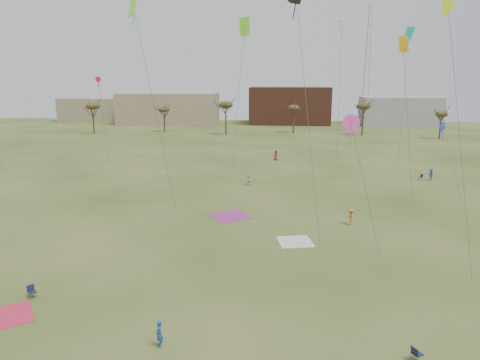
# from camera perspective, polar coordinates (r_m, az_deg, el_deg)

# --- Properties ---
(ground) EXTENTS (260.00, 260.00, 0.00)m
(ground) POSITION_cam_1_polar(r_m,az_deg,el_deg) (31.21, -2.45, -15.00)
(ground) COLOR #2D4916
(ground) RESTS_ON ground
(flyer_near_right) EXTENTS (0.65, 0.70, 1.61)m
(flyer_near_right) POSITION_cam_1_polar(r_m,az_deg,el_deg) (26.16, -10.55, -19.23)
(flyer_near_right) COLOR #205393
(flyer_near_right) RESTS_ON ground
(flyer_mid_b) EXTENTS (0.72, 1.17, 1.75)m
(flyer_mid_b) POSITION_cam_1_polar(r_m,az_deg,el_deg) (46.25, 14.30, -4.67)
(flyer_mid_b) COLOR #B26B21
(flyer_mid_b) RESTS_ON ground
(spectator_mid_e) EXTENTS (0.94, 0.88, 1.53)m
(spectator_mid_e) POSITION_cam_1_polar(r_m,az_deg,el_deg) (61.24, 1.13, -0.00)
(spectator_mid_e) COLOR silver
(spectator_mid_e) RESTS_ON ground
(flyer_far_b) EXTENTS (1.08, 0.95, 1.86)m
(flyer_far_b) POSITION_cam_1_polar(r_m,az_deg,el_deg) (80.36, 4.72, 3.25)
(flyer_far_b) COLOR #9F1B3D
(flyer_far_b) RESTS_ON ground
(flyer_far_c) EXTENTS (0.91, 1.28, 1.78)m
(flyer_far_c) POSITION_cam_1_polar(r_m,az_deg,el_deg) (70.16, 23.75, 0.68)
(flyer_far_c) COLOR #1D5289
(flyer_far_c) RESTS_ON ground
(blanket_red) EXTENTS (4.31, 4.31, 0.03)m
(blanket_red) POSITION_cam_1_polar(r_m,az_deg,el_deg) (32.47, -28.46, -15.52)
(blanket_red) COLOR #D12948
(blanket_red) RESTS_ON ground
(blanket_cream) EXTENTS (3.63, 3.63, 0.03)m
(blanket_cream) POSITION_cam_1_polar(r_m,az_deg,el_deg) (40.87, 7.25, -8.05)
(blanket_cream) COLOR silver
(blanket_cream) RESTS_ON ground
(blanket_plum) EXTENTS (5.16, 5.16, 0.03)m
(blanket_plum) POSITION_cam_1_polar(r_m,az_deg,el_deg) (47.86, -1.31, -4.74)
(blanket_plum) COLOR #9D3080
(blanket_plum) RESTS_ON ground
(camp_chair_left) EXTENTS (0.74, 0.73, 0.87)m
(camp_chair_left) POSITION_cam_1_polar(r_m,az_deg,el_deg) (34.06, -25.61, -13.35)
(camp_chair_left) COLOR #151B3C
(camp_chair_left) RESTS_ON ground
(camp_chair_center) EXTENTS (0.73, 0.71, 0.87)m
(camp_chair_center) POSITION_cam_1_polar(r_m,az_deg,el_deg) (26.75, 22.19, -20.66)
(camp_chair_center) COLOR #142038
(camp_chair_center) RESTS_ON ground
(camp_chair_right) EXTENTS (0.68, 0.66, 0.87)m
(camp_chair_right) POSITION_cam_1_polar(r_m,az_deg,el_deg) (69.93, 22.58, 0.22)
(camp_chair_right) COLOR black
(camp_chair_right) RESTS_ON ground
(kites_aloft) EXTENTS (58.70, 44.80, 22.24)m
(kites_aloft) POSITION_cam_1_polar(r_m,az_deg,el_deg) (50.75, 6.79, 18.23)
(kites_aloft) COLOR #E81B44
(kites_aloft) RESTS_ON ground
(tree_line) EXTENTS (117.44, 49.32, 8.91)m
(tree_line) POSITION_cam_1_polar(r_m,az_deg,el_deg) (106.81, 2.38, 9.07)
(tree_line) COLOR #3A2B1E
(tree_line) RESTS_ON ground
(building_tan) EXTENTS (32.00, 14.00, 10.00)m
(building_tan) POSITION_cam_1_polar(r_m,az_deg,el_deg) (147.82, -9.36, 9.24)
(building_tan) COLOR #937F60
(building_tan) RESTS_ON ground
(building_brick) EXTENTS (26.00, 16.00, 12.00)m
(building_brick) POSITION_cam_1_polar(r_m,az_deg,el_deg) (147.44, 6.55, 9.71)
(building_brick) COLOR brown
(building_brick) RESTS_ON ground
(building_grey) EXTENTS (24.00, 12.00, 9.00)m
(building_grey) POSITION_cam_1_polar(r_m,az_deg,el_deg) (149.87, 20.19, 8.48)
(building_grey) COLOR gray
(building_grey) RESTS_ON ground
(building_tan_west) EXTENTS (20.00, 12.00, 8.00)m
(building_tan_west) POSITION_cam_1_polar(r_m,az_deg,el_deg) (164.81, -18.92, 8.75)
(building_tan_west) COLOR #937F60
(building_tan_west) RESTS_ON ground
(radio_tower) EXTENTS (1.51, 1.72, 41.00)m
(radio_tower) POSITION_cam_1_polar(r_m,az_deg,el_deg) (154.41, 16.29, 14.34)
(radio_tower) COLOR #9EA3A8
(radio_tower) RESTS_ON ground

